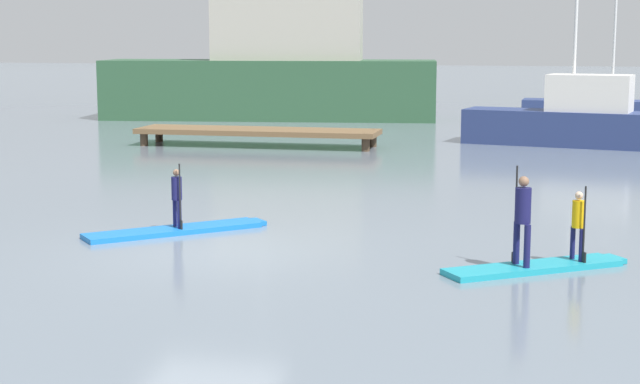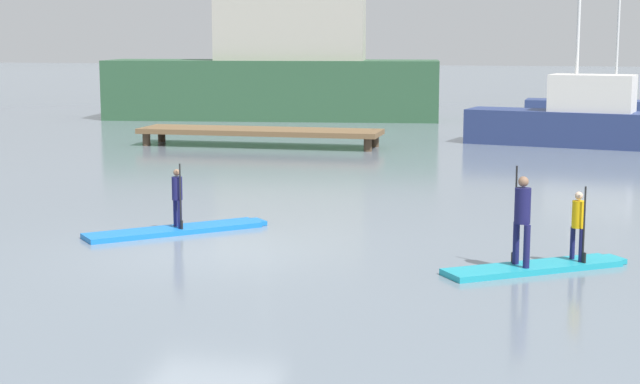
{
  "view_description": "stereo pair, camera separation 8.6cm",
  "coord_description": "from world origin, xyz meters",
  "px_view_note": "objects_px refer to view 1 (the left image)",
  "views": [
    {
      "loc": [
        5.79,
        -16.56,
        3.88
      ],
      "look_at": [
        1.83,
        1.11,
        1.03
      ],
      "focal_mm": 55.49,
      "sensor_mm": 36.0,
      "label": 1
    },
    {
      "loc": [
        5.87,
        -16.54,
        3.88
      ],
      "look_at": [
        1.83,
        1.11,
        1.03
      ],
      "focal_mm": 55.49,
      "sensor_mm": 36.0,
      "label": 2
    }
  ],
  "objects_px": {
    "paddleboard_near": "(177,230)",
    "paddler_adult": "(522,215)",
    "paddler_child_front": "(578,222)",
    "motor_boat_small_navy": "(601,106)",
    "paddler_child_solo": "(177,195)",
    "fishing_boat_white_large": "(275,67)",
    "paddleboard_far": "(537,267)",
    "fishing_boat_green_midground": "(577,120)"
  },
  "relations": [
    {
      "from": "paddler_child_solo",
      "to": "fishing_boat_green_midground",
      "type": "relative_size",
      "value": 0.16
    },
    {
      "from": "fishing_boat_white_large",
      "to": "paddleboard_far",
      "type": "bearing_deg",
      "value": -66.79
    },
    {
      "from": "paddler_child_solo",
      "to": "paddler_child_front",
      "type": "relative_size",
      "value": 1.01
    },
    {
      "from": "paddler_child_solo",
      "to": "paddler_child_front",
      "type": "bearing_deg",
      "value": -9.29
    },
    {
      "from": "paddler_child_solo",
      "to": "paddler_child_front",
      "type": "height_order",
      "value": "paddler_child_solo"
    },
    {
      "from": "motor_boat_small_navy",
      "to": "paddler_child_solo",
      "type": "bearing_deg",
      "value": -108.37
    },
    {
      "from": "paddler_child_solo",
      "to": "fishing_boat_white_large",
      "type": "distance_m",
      "value": 27.76
    },
    {
      "from": "paddleboard_near",
      "to": "paddleboard_far",
      "type": "height_order",
      "value": "same"
    },
    {
      "from": "paddler_child_front",
      "to": "motor_boat_small_navy",
      "type": "distance_m",
      "value": 30.72
    },
    {
      "from": "paddler_child_solo",
      "to": "paddler_adult",
      "type": "height_order",
      "value": "paddler_adult"
    },
    {
      "from": "paddler_child_solo",
      "to": "fishing_boat_green_midground",
      "type": "xyz_separation_m",
      "value": [
        8.29,
        18.15,
        0.18
      ]
    },
    {
      "from": "paddler_adult",
      "to": "motor_boat_small_navy",
      "type": "height_order",
      "value": "motor_boat_small_navy"
    },
    {
      "from": "fishing_boat_green_midground",
      "to": "motor_boat_small_navy",
      "type": "xyz_separation_m",
      "value": [
        1.47,
        11.24,
        -0.23
      ]
    },
    {
      "from": "paddler_adult",
      "to": "fishing_boat_white_large",
      "type": "xyz_separation_m",
      "value": [
        -12.13,
        29.07,
        1.48
      ]
    },
    {
      "from": "paddleboard_near",
      "to": "fishing_boat_white_large",
      "type": "height_order",
      "value": "fishing_boat_white_large"
    },
    {
      "from": "paddleboard_near",
      "to": "paddler_adult",
      "type": "relative_size",
      "value": 1.92
    },
    {
      "from": "paddler_child_front",
      "to": "motor_boat_small_navy",
      "type": "xyz_separation_m",
      "value": [
        2.05,
        30.65,
        -0.06
      ]
    },
    {
      "from": "paddler_adult",
      "to": "paddleboard_near",
      "type": "bearing_deg",
      "value": 164.54
    },
    {
      "from": "paddler_child_solo",
      "to": "paddleboard_far",
      "type": "distance_m",
      "value": 7.29
    },
    {
      "from": "paddler_child_front",
      "to": "motor_boat_small_navy",
      "type": "relative_size",
      "value": 0.18
    },
    {
      "from": "paddler_adult",
      "to": "fishing_boat_white_large",
      "type": "bearing_deg",
      "value": 112.65
    },
    {
      "from": "paddler_child_solo",
      "to": "fishing_boat_green_midground",
      "type": "distance_m",
      "value": 19.95
    },
    {
      "from": "paddler_child_solo",
      "to": "paddleboard_far",
      "type": "height_order",
      "value": "paddler_child_solo"
    },
    {
      "from": "paddler_child_front",
      "to": "fishing_boat_green_midground",
      "type": "bearing_deg",
      "value": 88.31
    },
    {
      "from": "paddleboard_far",
      "to": "paddler_child_front",
      "type": "xyz_separation_m",
      "value": [
        0.67,
        0.45,
        0.72
      ]
    },
    {
      "from": "paddleboard_far",
      "to": "motor_boat_small_navy",
      "type": "xyz_separation_m",
      "value": [
        2.71,
        31.1,
        0.67
      ]
    },
    {
      "from": "paddler_child_front",
      "to": "paddleboard_far",
      "type": "bearing_deg",
      "value": -145.97
    },
    {
      "from": "paddler_child_solo",
      "to": "fishing_boat_green_midground",
      "type": "height_order",
      "value": "fishing_boat_green_midground"
    },
    {
      "from": "paddler_child_solo",
      "to": "fishing_boat_white_large",
      "type": "bearing_deg",
      "value": 101.12
    },
    {
      "from": "paddleboard_far",
      "to": "motor_boat_small_navy",
      "type": "height_order",
      "value": "motor_boat_small_navy"
    },
    {
      "from": "paddler_child_front",
      "to": "paddleboard_near",
      "type": "bearing_deg",
      "value": 170.74
    },
    {
      "from": "paddler_adult",
      "to": "motor_boat_small_navy",
      "type": "distance_m",
      "value": 31.41
    },
    {
      "from": "fishing_boat_white_large",
      "to": "fishing_boat_green_midground",
      "type": "height_order",
      "value": "fishing_boat_white_large"
    },
    {
      "from": "paddleboard_far",
      "to": "motor_boat_small_navy",
      "type": "bearing_deg",
      "value": 85.02
    },
    {
      "from": "paddleboard_near",
      "to": "paddler_adult",
      "type": "xyz_separation_m",
      "value": [
        6.81,
        -1.88,
        0.91
      ]
    },
    {
      "from": "paddleboard_near",
      "to": "paddler_child_front",
      "type": "xyz_separation_m",
      "value": [
        7.73,
        -1.26,
        0.72
      ]
    },
    {
      "from": "paddleboard_near",
      "to": "paddler_child_front",
      "type": "distance_m",
      "value": 7.87
    },
    {
      "from": "paddler_child_solo",
      "to": "paddler_child_front",
      "type": "distance_m",
      "value": 7.82
    },
    {
      "from": "fishing_boat_green_midground",
      "to": "paddleboard_near",
      "type": "bearing_deg",
      "value": -114.59
    },
    {
      "from": "fishing_boat_green_midground",
      "to": "paddler_child_front",
      "type": "bearing_deg",
      "value": -91.69
    },
    {
      "from": "paddler_adult",
      "to": "paddler_child_solo",
      "type": "bearing_deg",
      "value": 164.48
    },
    {
      "from": "paddler_child_solo",
      "to": "fishing_boat_white_large",
      "type": "height_order",
      "value": "fishing_boat_white_large"
    }
  ]
}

